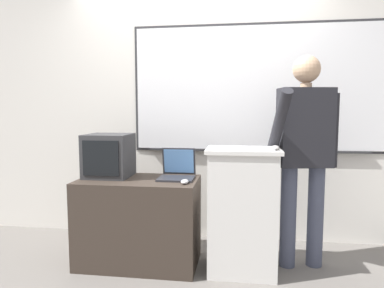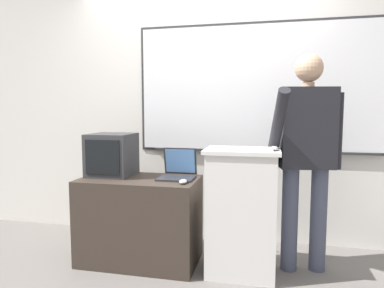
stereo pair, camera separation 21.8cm
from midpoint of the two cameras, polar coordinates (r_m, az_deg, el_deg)
name	(u,v)px [view 1 (the left image)]	position (r m, az deg, el deg)	size (l,w,h in m)	color
back_wall	(200,94)	(3.50, -0.40, 8.34)	(6.40, 0.17, 2.93)	silver
lectern_podium	(242,211)	(2.79, 6.15, -11.02)	(0.58, 0.41, 1.00)	silver
side_desk	(139,221)	(3.02, -10.92, -12.55)	(0.99, 0.54, 0.73)	#382D26
person_presenter	(304,146)	(2.88, 16.18, -0.39)	(0.58, 0.59, 1.74)	#474C60
laptop	(177,170)	(2.92, -4.60, -4.38)	(0.29, 0.29, 0.25)	#28282D
wireless_keyboard	(245,148)	(2.63, 6.49, -0.68)	(0.44, 0.14, 0.02)	silver
computer_mouse_by_laptop	(185,182)	(2.69, -3.57, -6.30)	(0.06, 0.10, 0.03)	#BCBCC1
computer_mouse_by_keyboard	(275,148)	(2.63, 11.43, -0.61)	(0.06, 0.10, 0.03)	silver
crt_monitor	(109,155)	(3.06, -15.68, -1.86)	(0.37, 0.37, 0.37)	#333335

